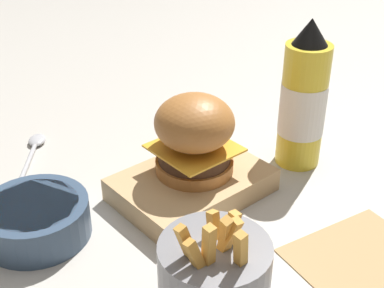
# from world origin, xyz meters

# --- Properties ---
(ground_plane) EXTENTS (6.00, 6.00, 0.00)m
(ground_plane) POSITION_xyz_m (0.00, 0.00, 0.00)
(ground_plane) COLOR #B7B2A8
(serving_board) EXTENTS (0.21, 0.15, 0.03)m
(serving_board) POSITION_xyz_m (0.01, 0.07, 0.02)
(serving_board) COLOR tan
(serving_board) RESTS_ON ground_plane
(burger) EXTENTS (0.11, 0.11, 0.12)m
(burger) POSITION_xyz_m (0.02, 0.08, 0.09)
(burger) COLOR #AD6B33
(burger) RESTS_ON serving_board
(ketchup_bottle) EXTENTS (0.07, 0.07, 0.23)m
(ketchup_bottle) POSITION_xyz_m (0.20, 0.03, 0.10)
(ketchup_bottle) COLOR yellow
(ketchup_bottle) RESTS_ON ground_plane
(fries_basket) EXTENTS (0.12, 0.12, 0.14)m
(fries_basket) POSITION_xyz_m (-0.12, -0.11, 0.05)
(fries_basket) COLOR slate
(fries_basket) RESTS_ON ground_plane
(side_bowl) EXTENTS (0.14, 0.14, 0.05)m
(side_bowl) POSITION_xyz_m (-0.20, 0.13, 0.03)
(side_bowl) COLOR #384C66
(side_bowl) RESTS_ON ground_plane
(spoon) EXTENTS (0.12, 0.15, 0.01)m
(spoon) POSITION_xyz_m (-0.11, 0.33, 0.01)
(spoon) COLOR #B2B2B7
(spoon) RESTS_ON ground_plane
(ketchup_puddle) EXTENTS (0.06, 0.06, 0.00)m
(ketchup_puddle) POSITION_xyz_m (0.15, 0.20, 0.00)
(ketchup_puddle) COLOR #B21E14
(ketchup_puddle) RESTS_ON ground_plane
(parchment_square) EXTENTS (0.19, 0.19, 0.00)m
(parchment_square) POSITION_xyz_m (0.08, -0.18, 0.00)
(parchment_square) COLOR tan
(parchment_square) RESTS_ON ground_plane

